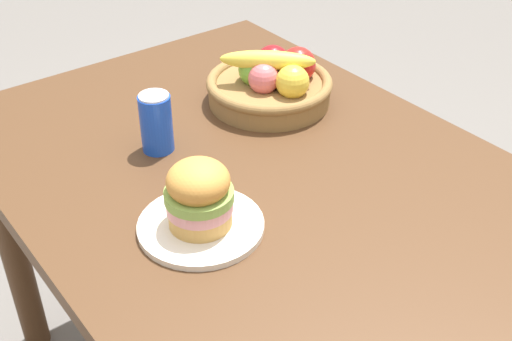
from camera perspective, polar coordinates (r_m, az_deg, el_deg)
name	(u,v)px	position (r m, az deg, el deg)	size (l,w,h in m)	color
dining_table	(276,225)	(1.33, 1.70, -4.69)	(1.40, 0.90, 0.75)	#4C301C
plate	(201,226)	(1.16, -4.78, -4.77)	(0.22, 0.22, 0.01)	silver
sandwich	(199,195)	(1.12, -4.94, -2.08)	(0.12, 0.12, 0.13)	tan
soda_can	(156,123)	(1.35, -8.60, 4.10)	(0.07, 0.07, 0.13)	blue
fruit_basket	(271,82)	(1.52, 1.33, 7.61)	(0.29, 0.29, 0.14)	olive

